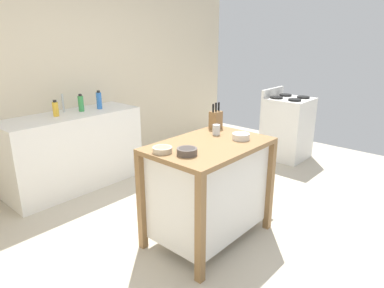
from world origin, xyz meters
name	(u,v)px	position (x,y,z in m)	size (l,w,h in m)	color
ground_plane	(216,232)	(0.00, 0.00, 0.00)	(6.82, 6.82, 0.00)	#BCB29E
wall_back	(74,76)	(0.00, 2.30, 1.30)	(5.82, 0.10, 2.60)	beige
kitchen_island	(209,187)	(-0.10, 0.02, 0.51)	(1.07, 0.71, 0.91)	olive
knife_block	(216,119)	(0.31, 0.27, 1.00)	(0.11, 0.09, 0.25)	olive
bowl_ceramic_small	(162,150)	(-0.53, 0.15, 0.94)	(0.16, 0.16, 0.04)	beige
bowl_stoneware_deep	(187,151)	(-0.44, -0.04, 0.94)	(0.16, 0.16, 0.05)	#564C47
bowl_ceramic_wide	(241,136)	(0.17, -0.12, 0.94)	(0.15, 0.15, 0.05)	silver
drinking_cup	(216,130)	(0.14, 0.13, 0.96)	(0.07, 0.07, 0.09)	silver
trash_bin	(248,178)	(0.67, 0.09, 0.32)	(0.36, 0.28, 0.63)	gray
sink_counter	(74,151)	(-0.30, 1.95, 0.46)	(1.60, 0.60, 0.91)	white
sink_faucet	(63,103)	(-0.30, 2.09, 1.02)	(0.02, 0.02, 0.22)	#B7BCC1
bottle_dish_soap	(81,103)	(-0.13, 1.97, 1.01)	(0.06, 0.06, 0.21)	green
bottle_spray_cleaner	(56,109)	(-0.47, 1.96, 0.99)	(0.06, 0.06, 0.19)	yellow
bottle_hand_soap	(99,100)	(0.10, 1.94, 1.02)	(0.06, 0.06, 0.23)	blue
stove	(287,128)	(2.36, 0.50, 0.46)	(0.60, 0.60, 1.03)	white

